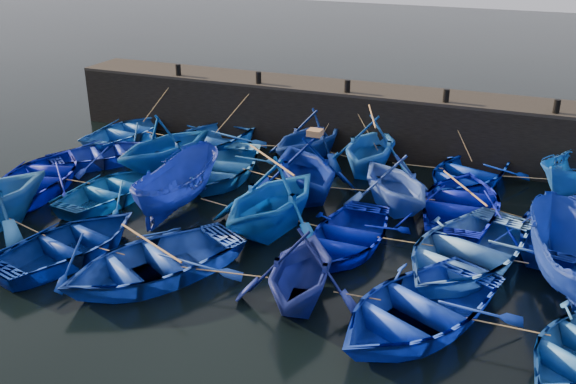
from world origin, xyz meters
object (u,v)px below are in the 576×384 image
at_px(boat_8, 222,166).
at_px(wooden_crate, 315,133).
at_px(boat_13, 41,176).
at_px(boat_0, 128,131).

distance_m(boat_8, wooden_crate, 4.38).
bearing_deg(boat_13, boat_8, -164.87).
distance_m(boat_0, boat_13, 5.82).
bearing_deg(wooden_crate, boat_13, -163.09).
relative_size(boat_0, boat_13, 0.89).
relative_size(boat_0, wooden_crate, 9.42).
xyz_separation_m(boat_0, boat_8, (6.00, -2.46, 0.06)).
xyz_separation_m(boat_0, wooden_crate, (9.90, -2.91, 2.01)).
relative_size(boat_8, boat_13, 1.00).
distance_m(boat_8, boat_13, 6.59).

